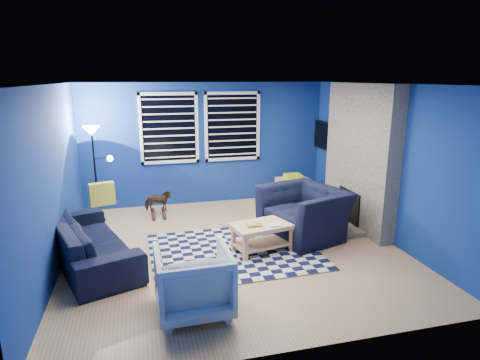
% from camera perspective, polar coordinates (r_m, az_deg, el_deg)
% --- Properties ---
extents(floor, '(5.00, 5.00, 0.00)m').
position_cam_1_polar(floor, '(6.35, -0.83, -9.68)').
color(floor, tan).
rests_on(floor, ground).
extents(ceiling, '(5.00, 5.00, 0.00)m').
position_cam_1_polar(ceiling, '(5.80, -0.93, 13.49)').
color(ceiling, white).
rests_on(ceiling, wall_back).
extents(wall_back, '(5.00, 0.00, 5.00)m').
position_cam_1_polar(wall_back, '(8.36, -4.81, 5.12)').
color(wall_back, navy).
rests_on(wall_back, floor).
extents(wall_left, '(0.00, 5.00, 5.00)m').
position_cam_1_polar(wall_left, '(5.92, -25.14, -0.09)').
color(wall_left, navy).
rests_on(wall_left, floor).
extents(wall_right, '(0.00, 5.00, 5.00)m').
position_cam_1_polar(wall_right, '(6.95, 19.65, 2.42)').
color(wall_right, navy).
rests_on(wall_right, floor).
extents(fireplace, '(0.65, 2.00, 2.50)m').
position_cam_1_polar(fireplace, '(7.30, 16.54, 2.78)').
color(fireplace, gray).
rests_on(fireplace, floor).
extents(window_left, '(1.17, 0.06, 1.42)m').
position_cam_1_polar(window_left, '(8.19, -10.04, 7.23)').
color(window_left, black).
rests_on(window_left, wall_back).
extents(window_right, '(1.17, 0.06, 1.42)m').
position_cam_1_polar(window_right, '(8.38, -1.07, 7.61)').
color(window_right, black).
rests_on(window_right, wall_back).
extents(tv, '(0.07, 1.00, 0.58)m').
position_cam_1_polar(tv, '(8.61, 12.11, 6.13)').
color(tv, black).
rests_on(tv, wall_right).
extents(rug, '(2.55, 2.07, 0.02)m').
position_cam_1_polar(rug, '(6.23, -0.85, -10.09)').
color(rug, black).
rests_on(rug, floor).
extents(sofa, '(2.40, 1.57, 0.65)m').
position_cam_1_polar(sofa, '(6.17, -20.49, -8.11)').
color(sofa, black).
rests_on(sofa, floor).
extents(armchair_big, '(1.56, 1.46, 0.83)m').
position_cam_1_polar(armchair_big, '(6.73, 9.04, -4.66)').
color(armchair_big, black).
rests_on(armchair_big, floor).
extents(armchair_bent, '(0.83, 0.86, 0.77)m').
position_cam_1_polar(armchair_bent, '(4.66, -6.66, -14.05)').
color(armchair_bent, gray).
rests_on(armchair_bent, floor).
extents(rocking_horse, '(0.27, 0.52, 0.42)m').
position_cam_1_polar(rocking_horse, '(7.85, -11.58, -3.02)').
color(rocking_horse, '#462616').
rests_on(rocking_horse, floor).
extents(coffee_table, '(1.02, 0.71, 0.46)m').
position_cam_1_polar(coffee_table, '(6.14, 3.24, -7.31)').
color(coffee_table, '#DEB17D').
rests_on(coffee_table, rug).
extents(cabinet, '(0.67, 0.47, 0.62)m').
position_cam_1_polar(cabinet, '(8.58, 7.44, -1.38)').
color(cabinet, '#DEB17D').
rests_on(cabinet, floor).
extents(floor_lamp, '(0.48, 0.29, 1.75)m').
position_cam_1_polar(floor_lamp, '(7.61, -20.07, 4.80)').
color(floor_lamp, black).
rests_on(floor_lamp, floor).
extents(throw_pillow, '(0.39, 0.21, 0.36)m').
position_cam_1_polar(throw_pillow, '(6.59, -19.02, -1.90)').
color(throw_pillow, gold).
rests_on(throw_pillow, sofa).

